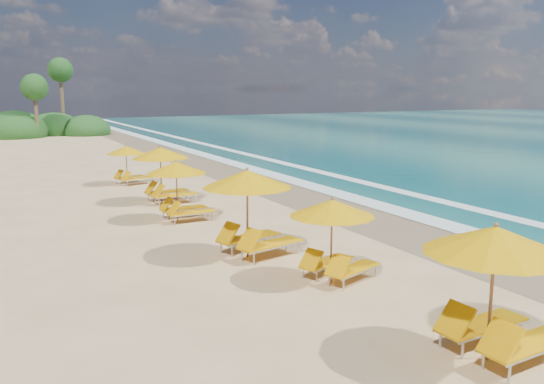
# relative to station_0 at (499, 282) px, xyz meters

# --- Properties ---
(ground) EXTENTS (160.00, 160.00, 0.00)m
(ground) POSITION_rel_station_0_xyz_m (1.07, 10.95, -1.43)
(ground) COLOR #D8B17F
(ground) RESTS_ON ground
(wet_sand) EXTENTS (4.00, 160.00, 0.01)m
(wet_sand) POSITION_rel_station_0_xyz_m (5.07, 10.95, -1.42)
(wet_sand) COLOR #8B7452
(wet_sand) RESTS_ON ground
(surf_foam) EXTENTS (4.00, 160.00, 0.01)m
(surf_foam) POSITION_rel_station_0_xyz_m (7.77, 10.95, -1.40)
(surf_foam) COLOR white
(surf_foam) RESTS_ON ground
(station_0) EXTENTS (2.84, 2.65, 2.55)m
(station_0) POSITION_rel_station_0_xyz_m (0.00, 0.00, 0.00)
(station_0) COLOR olive
(station_0) RESTS_ON ground
(station_1) EXTENTS (2.79, 2.73, 2.18)m
(station_1) POSITION_rel_station_0_xyz_m (-0.24, 4.89, -0.21)
(station_1) COLOR olive
(station_1) RESTS_ON ground
(station_2) EXTENTS (3.23, 3.11, 2.63)m
(station_2) POSITION_rel_station_0_xyz_m (-1.17, 7.81, 0.04)
(station_2) COLOR olive
(station_2) RESTS_ON ground
(station_3) EXTENTS (2.46, 2.28, 2.26)m
(station_3) POSITION_rel_station_0_xyz_m (-1.57, 13.15, -0.16)
(station_3) COLOR olive
(station_3) RESTS_ON ground
(station_4) EXTENTS (2.72, 2.53, 2.46)m
(station_4) POSITION_rel_station_0_xyz_m (-1.11, 16.69, -0.05)
(station_4) COLOR olive
(station_4) RESTS_ON ground
(station_5) EXTENTS (2.52, 2.44, 2.02)m
(station_5) POSITION_rel_station_0_xyz_m (-1.37, 22.15, -0.30)
(station_5) COLOR olive
(station_5) RESTS_ON ground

